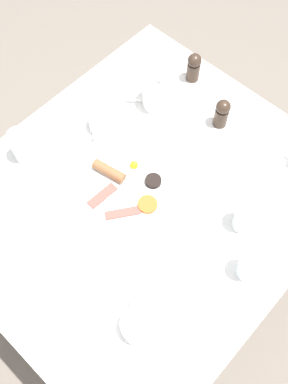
# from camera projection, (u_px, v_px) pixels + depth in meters

# --- Properties ---
(ground_plane) EXTENTS (8.00, 8.00, 0.00)m
(ground_plane) POSITION_uv_depth(u_px,v_px,m) (144.00, 273.00, 2.01)
(ground_plane) COLOR #70665B
(table) EXTENTS (0.96, 1.09, 0.75)m
(table) POSITION_uv_depth(u_px,v_px,m) (144.00, 206.00, 1.41)
(table) COLOR white
(table) RESTS_ON ground_plane
(breakfast_plate) EXTENTS (0.31, 0.31, 0.04)m
(breakfast_plate) POSITION_uv_depth(u_px,v_px,m) (128.00, 188.00, 1.35)
(breakfast_plate) COLOR white
(breakfast_plate) RESTS_ON table
(teapot_near) EXTENTS (0.16, 0.14, 0.12)m
(teapot_near) POSITION_uv_depth(u_px,v_px,m) (158.00, 93.00, 1.47)
(teapot_near) COLOR white
(teapot_near) RESTS_ON table
(teacup_with_saucer_left) EXTENTS (0.14, 0.14, 0.06)m
(teacup_with_saucer_left) POSITION_uv_depth(u_px,v_px,m) (138.00, 326.00, 1.14)
(teacup_with_saucer_left) COLOR white
(teacup_with_saucer_left) RESTS_ON table
(teacup_with_saucer_right) EXTENTS (0.14, 0.14, 0.06)m
(teacup_with_saucer_right) POSITION_uv_depth(u_px,v_px,m) (103.00, 123.00, 1.44)
(teacup_with_saucer_right) COLOR white
(teacup_with_saucer_right) RESTS_ON table
(water_glass_tall) EXTENTS (0.06, 0.06, 0.11)m
(water_glass_tall) POSITION_uv_depth(u_px,v_px,m) (251.00, 265.00, 1.19)
(water_glass_tall) COLOR white
(water_glass_tall) RESTS_ON table
(water_glass_short) EXTENTS (0.06, 0.06, 0.11)m
(water_glass_short) POSITION_uv_depth(u_px,v_px,m) (246.00, 216.00, 1.26)
(water_glass_short) COLOR white
(water_glass_short) RESTS_ON table
(wine_glass_spare) EXTENTS (0.06, 0.06, 0.11)m
(wine_glass_spare) POSITION_uv_depth(u_px,v_px,m) (22.00, 146.00, 1.36)
(wine_glass_spare) COLOR white
(wine_glass_spare) RESTS_ON table
(pepper_grinder) EXTENTS (0.05, 0.05, 0.11)m
(pepper_grinder) POSITION_uv_depth(u_px,v_px,m) (221.00, 112.00, 1.43)
(pepper_grinder) COLOR #38281E
(pepper_grinder) RESTS_ON table
(salt_grinder) EXTENTS (0.05, 0.05, 0.11)m
(salt_grinder) POSITION_uv_depth(u_px,v_px,m) (194.00, 67.00, 1.52)
(salt_grinder) COLOR #38281E
(salt_grinder) RESTS_ON table
(napkin_folded) EXTENTS (0.16, 0.19, 0.01)m
(napkin_folded) POSITION_uv_depth(u_px,v_px,m) (83.00, 282.00, 1.22)
(napkin_folded) COLOR white
(napkin_folded) RESTS_ON table
(fork_by_plate) EXTENTS (0.12, 0.15, 0.00)m
(fork_by_plate) POSITION_uv_depth(u_px,v_px,m) (192.00, 280.00, 1.22)
(fork_by_plate) COLOR silver
(fork_by_plate) RESTS_ON table
(knife_by_plate) EXTENTS (0.21, 0.08, 0.00)m
(knife_by_plate) POSITION_uv_depth(u_px,v_px,m) (231.00, 172.00, 1.39)
(knife_by_plate) COLOR silver
(knife_by_plate) RESTS_ON table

